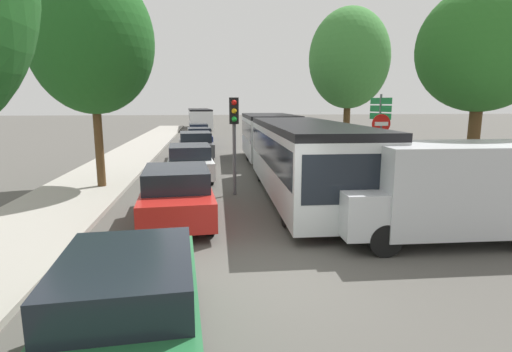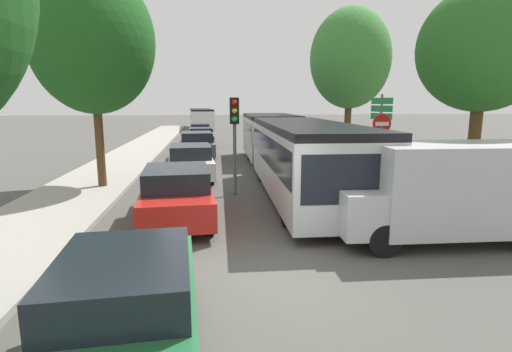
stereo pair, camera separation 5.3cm
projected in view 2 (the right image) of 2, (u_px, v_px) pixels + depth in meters
The scene contains 17 objects.
ground_plane at pixel (272, 280), 7.39m from camera, with size 200.00×200.00×0.00m, color #4F4C47.
kerb_strip_left at pixel (142, 148), 27.91m from camera, with size 3.20×53.44×0.14m, color #9E998E.
articulated_bus at pixel (286, 144), 17.13m from camera, with size 3.04×17.40×2.57m.
city_bus_rear at pixel (201, 117), 49.33m from camera, with size 3.13×11.51×2.45m.
queued_car_green at pixel (127, 307), 5.01m from camera, with size 1.96×4.13×1.40m.
queued_car_red at pixel (177, 194), 10.94m from camera, with size 2.10×4.43×1.50m.
queued_car_white at pixel (191, 162), 16.94m from camera, with size 2.06×4.35×1.47m.
queued_car_graphite at pixel (197, 145), 23.35m from camera, with size 2.16×4.55×1.54m.
queued_car_navy at pixel (200, 137), 29.20m from camera, with size 1.99×4.18×1.42m.
queued_car_blue at pixel (200, 132), 35.04m from camera, with size 1.95×4.10×1.39m.
white_van at pixel (449, 189), 9.27m from camera, with size 5.06×2.13×2.31m.
traffic_light at pixel (234, 124), 13.77m from camera, with size 0.33×0.37×3.40m.
no_entry_sign at pixel (381, 140), 14.56m from camera, with size 0.70×0.08×2.82m.
direction_sign_post at pixel (381, 117), 17.91m from camera, with size 0.42×1.37×3.60m.
tree_left_mid at pixel (93, 41), 14.11m from camera, with size 4.35×4.35×7.94m.
tree_right_near at pixel (485, 52), 11.71m from camera, with size 3.76×3.76×6.64m.
tree_right_mid at pixel (350, 59), 22.08m from camera, with size 4.44×4.44×8.38m.
Camera 2 is at (-1.11, -6.84, 3.23)m, focal length 28.00 mm.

